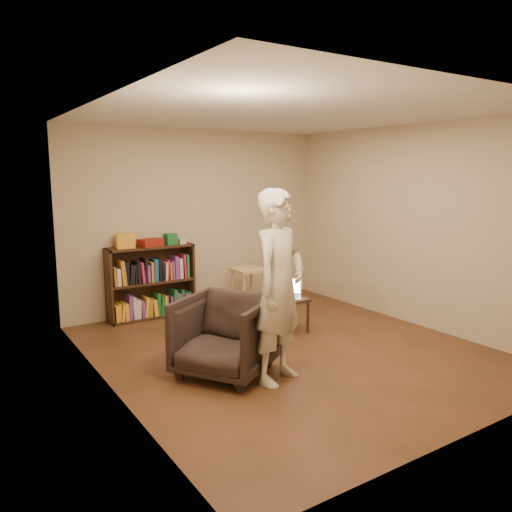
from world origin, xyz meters
TOP-DOWN VIEW (x-y plane):
  - floor at (0.00, 0.00)m, footprint 4.50×4.50m
  - ceiling at (0.00, 0.00)m, footprint 4.50×4.50m
  - wall_back at (0.00, 2.25)m, footprint 4.00×0.00m
  - wall_left at (-2.00, 0.00)m, footprint 0.00×4.50m
  - wall_right at (2.00, 0.00)m, footprint 0.00×4.50m
  - bookshelf at (-0.82, 2.09)m, footprint 1.20×0.30m
  - box_yellow at (-1.16, 2.09)m, footprint 0.25×0.20m
  - red_cloth at (-0.82, 2.05)m, footprint 0.34×0.28m
  - box_green at (-0.51, 2.09)m, footprint 0.15×0.15m
  - box_white at (-0.35, 2.06)m, footprint 0.10×0.10m
  - stool at (0.55, 1.76)m, footprint 0.42×0.42m
  - armchair at (-0.94, -0.20)m, footprint 1.19×1.18m
  - side_table at (0.38, 0.54)m, footprint 0.43×0.43m
  - laptop at (0.43, 0.58)m, footprint 0.44×0.44m
  - person at (-0.58, -0.62)m, footprint 0.79×0.67m

SIDE VIEW (x-z plane):
  - floor at x=0.00m, z-range 0.00..0.00m
  - side_table at x=0.38m, z-range 0.15..0.58m
  - armchair at x=-0.94m, z-range 0.00..0.79m
  - bookshelf at x=-0.82m, z-range -0.06..0.94m
  - stool at x=0.55m, z-range 0.18..0.79m
  - laptop at x=0.43m, z-range 0.38..0.60m
  - person at x=-0.58m, z-range 0.00..1.84m
  - box_white at x=-0.35m, z-range 1.00..1.07m
  - red_cloth at x=-0.82m, z-range 1.00..1.10m
  - box_green at x=-0.51m, z-range 1.00..1.15m
  - box_yellow at x=-1.16m, z-range 1.00..1.19m
  - wall_back at x=0.00m, z-range -0.70..3.30m
  - wall_left at x=-2.00m, z-range -0.95..3.55m
  - wall_right at x=2.00m, z-range -0.95..3.55m
  - ceiling at x=0.00m, z-range 2.60..2.60m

